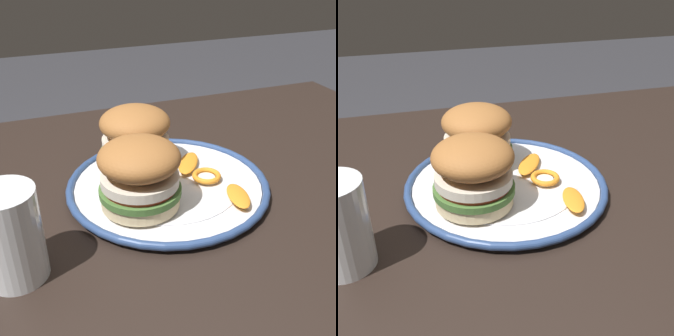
{
  "view_description": "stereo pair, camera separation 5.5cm",
  "coord_description": "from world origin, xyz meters",
  "views": [
    {
      "loc": [
        0.12,
        0.47,
        1.05
      ],
      "look_at": [
        -0.08,
        -0.05,
        0.74
      ],
      "focal_mm": 43.97,
      "sensor_mm": 36.0,
      "label": 1
    },
    {
      "loc": [
        0.07,
        0.49,
        1.05
      ],
      "look_at": [
        -0.08,
        -0.05,
        0.74
      ],
      "focal_mm": 43.97,
      "sensor_mm": 36.0,
      "label": 2
    }
  ],
  "objects": [
    {
      "name": "sandwich_half_left",
      "position": [
        -0.02,
        0.0,
        0.77
      ],
      "size": [
        0.14,
        0.14,
        0.1
      ],
      "color": "beige",
      "rests_on": "dinner_plate"
    },
    {
      "name": "dining_table",
      "position": [
        0.0,
        0.0,
        0.61
      ],
      "size": [
        1.33,
        0.87,
        0.7
      ],
      "color": "black",
      "rests_on": "ground"
    },
    {
      "name": "orange_peel_strip_short",
      "position": [
        -0.16,
        0.04,
        0.72
      ],
      "size": [
        0.04,
        0.07,
        0.01
      ],
      "color": "orange",
      "rests_on": "dinner_plate"
    },
    {
      "name": "sandwich_half_right",
      "position": [
        -0.05,
        -0.12,
        0.77
      ],
      "size": [
        0.12,
        0.12,
        0.1
      ],
      "color": "beige",
      "rests_on": "dinner_plate"
    },
    {
      "name": "orange_peel_strip_long",
      "position": [
        -0.13,
        -0.08,
        0.72
      ],
      "size": [
        0.07,
        0.08,
        0.01
      ],
      "color": "orange",
      "rests_on": "dinner_plate"
    },
    {
      "name": "drinking_glass",
      "position": [
        0.16,
        0.07,
        0.75
      ],
      "size": [
        0.07,
        0.07,
        0.12
      ],
      "color": "white",
      "rests_on": "dining_table"
    },
    {
      "name": "dinner_plate",
      "position": [
        -0.08,
        -0.05,
        0.71
      ],
      "size": [
        0.32,
        0.32,
        0.02
      ],
      "color": "white",
      "rests_on": "dining_table"
    },
    {
      "name": "orange_peel_curled",
      "position": [
        -0.14,
        -0.03,
        0.72
      ],
      "size": [
        0.06,
        0.06,
        0.01
      ],
      "color": "orange",
      "rests_on": "dinner_plate"
    }
  ]
}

